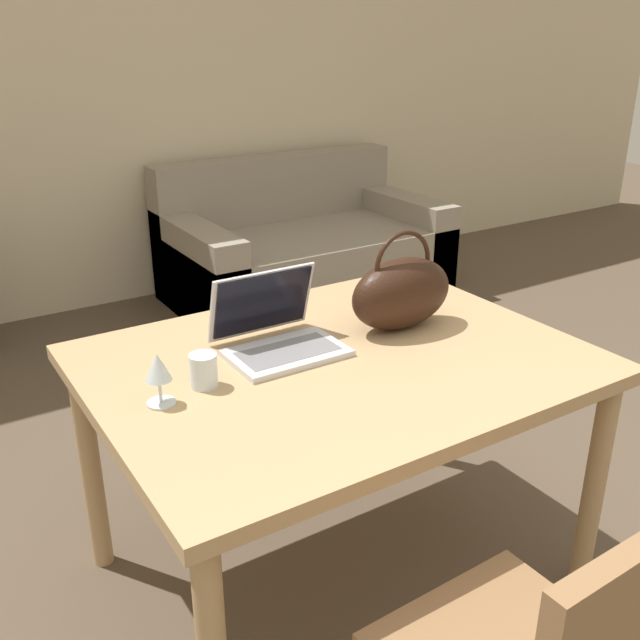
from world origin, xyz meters
The scene contains 7 objects.
wall_back centered at (0.00, 3.39, 1.35)m, with size 10.00×0.06×2.70m.
dining_table centered at (-0.04, 0.68, 0.66)m, with size 1.30×1.00×0.74m.
couch centered at (1.17, 2.87, 0.28)m, with size 1.63×0.95×0.82m.
laptop centered at (-0.15, 0.82, 0.80)m, with size 0.31×0.27×0.21m.
drinking_glass centered at (-0.41, 0.71, 0.78)m, with size 0.07×0.07×0.09m.
wine_glass centered at (-0.54, 0.68, 0.83)m, with size 0.07×0.07×0.13m.
handbag centered at (0.23, 0.75, 0.85)m, with size 0.34×0.16×0.30m.
Camera 1 is at (-1.02, -0.77, 1.57)m, focal length 40.00 mm.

